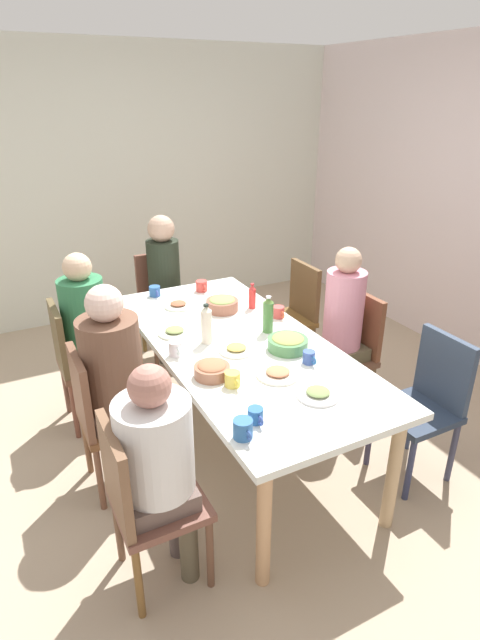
# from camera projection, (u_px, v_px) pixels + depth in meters

# --- Properties ---
(ground_plane) EXTENTS (6.12, 6.12, 0.00)m
(ground_plane) POSITION_uv_depth(u_px,v_px,m) (240.00, 442.00, 3.41)
(ground_plane) COLOR tan
(wall_left) EXTENTS (0.12, 4.88, 2.60)m
(wall_left) POSITION_uv_depth(u_px,v_px,m) (119.00, 186.00, 4.98)
(wall_left) COLOR silver
(wall_left) RESTS_ON ground_plane
(dining_table) EXTENTS (2.18, 0.97, 0.76)m
(dining_table) POSITION_uv_depth(u_px,v_px,m) (240.00, 353.00, 3.13)
(dining_table) COLOR white
(dining_table) RESTS_ON ground_plane
(chair_0) EXTENTS (0.40, 0.40, 0.90)m
(chair_0) POSITION_uv_depth(u_px,v_px,m) (349.00, 348.00, 3.56)
(chair_0) COLOR brown
(chair_0) RESTS_ON ground_plane
(person_0) EXTENTS (0.30, 0.30, 1.25)m
(person_0) POSITION_uv_depth(u_px,v_px,m) (341.00, 322.00, 3.43)
(person_0) COLOR #53453F
(person_0) RESTS_ON ground_plane
(chair_1) EXTENTS (0.40, 0.40, 0.90)m
(chair_1) POSITION_uv_depth(u_px,v_px,m) (427.00, 399.00, 2.97)
(chair_1) COLOR #253144
(chair_1) RESTS_ON ground_plane
(chair_2) EXTENTS (0.40, 0.40, 0.90)m
(chair_2) POSITION_uv_depth(u_px,v_px,m) (142.00, 498.00, 2.25)
(chair_2) COLOR brown
(chair_2) RESTS_ON ground_plane
(person_2) EXTENTS (0.34, 0.34, 1.16)m
(person_2) POSITION_uv_depth(u_px,v_px,m) (158.00, 457.00, 2.21)
(person_2) COLOR #4F4240
(person_2) RESTS_ON ground_plane
(chair_3) EXTENTS (0.40, 0.40, 0.90)m
(chair_3) POSITION_uv_depth(u_px,v_px,m) (293.00, 311.00, 4.15)
(chair_3) COLOR brown
(chair_3) RESTS_ON ground_plane
(chair_4) EXTENTS (0.40, 0.40, 0.90)m
(chair_4) POSITION_uv_depth(u_px,v_px,m) (78.00, 358.00, 3.42)
(chair_4) COLOR brown
(chair_4) RESTS_ON ground_plane
(person_4) EXTENTS (0.30, 0.30, 1.24)m
(person_4) POSITION_uv_depth(u_px,v_px,m) (87.00, 326.00, 3.37)
(person_4) COLOR brown
(person_4) RESTS_ON ground_plane
(chair_5) EXTENTS (0.40, 0.40, 0.90)m
(chair_5) POSITION_uv_depth(u_px,v_px,m) (163.00, 299.00, 4.39)
(chair_5) COLOR brown
(chair_5) RESTS_ON ground_plane
(person_5) EXTENTS (0.30, 0.30, 1.26)m
(person_5) POSITION_uv_depth(u_px,v_px,m) (165.00, 276.00, 4.21)
(person_5) COLOR brown
(person_5) RESTS_ON ground_plane
(chair_6) EXTENTS (0.40, 0.40, 0.90)m
(chair_6) POSITION_uv_depth(u_px,v_px,m) (103.00, 413.00, 2.84)
(chair_6) COLOR brown
(chair_6) RESTS_ON ground_plane
(person_6) EXTENTS (0.33, 0.33, 1.26)m
(person_6) POSITION_uv_depth(u_px,v_px,m) (114.00, 371.00, 2.77)
(person_6) COLOR brown
(person_6) RESTS_ON ground_plane
(plate_0) EXTENTS (0.21, 0.21, 0.04)m
(plate_0) POSITION_uv_depth(u_px,v_px,m) (175.00, 332.00, 3.20)
(plate_0) COLOR white
(plate_0) RESTS_ON dining_table
(plate_1) EXTENTS (0.23, 0.23, 0.04)m
(plate_1) POSITION_uv_depth(u_px,v_px,m) (278.00, 373.00, 2.73)
(plate_1) COLOR white
(plate_1) RESTS_ON dining_table
(plate_2) EXTENTS (0.20, 0.20, 0.04)m
(plate_2) POSITION_uv_depth(u_px,v_px,m) (178.00, 305.00, 3.60)
(plate_2) COLOR white
(plate_2) RESTS_ON dining_table
(plate_3) EXTENTS (0.22, 0.22, 0.04)m
(plate_3) POSITION_uv_depth(u_px,v_px,m) (318.00, 394.00, 2.54)
(plate_3) COLOR white
(plate_3) RESTS_ON dining_table
(plate_4) EXTENTS (0.21, 0.21, 0.04)m
(plate_4) POSITION_uv_depth(u_px,v_px,m) (236.00, 349.00, 2.98)
(plate_4) COLOR white
(plate_4) RESTS_ON dining_table
(bowl_0) EXTENTS (0.24, 0.24, 0.09)m
(bowl_0) POSITION_uv_depth(u_px,v_px,m) (288.00, 343.00, 2.99)
(bowl_0) COLOR #4D874F
(bowl_0) RESTS_ON dining_table
(bowl_1) EXTENTS (0.23, 0.23, 0.10)m
(bowl_1) POSITION_uv_depth(u_px,v_px,m) (222.00, 304.00, 3.52)
(bowl_1) COLOR #9D5D47
(bowl_1) RESTS_ON dining_table
(bowl_2) EXTENTS (0.19, 0.19, 0.08)m
(bowl_2) POSITION_uv_depth(u_px,v_px,m) (212.00, 370.00, 2.71)
(bowl_2) COLOR #9B6148
(bowl_2) RESTS_ON dining_table
(cup_0) EXTENTS (0.12, 0.08, 0.08)m
(cup_0) POSITION_uv_depth(u_px,v_px,m) (279.00, 312.00, 3.42)
(cup_0) COLOR #C54642
(cup_0) RESTS_ON dining_table
(cup_1) EXTENTS (0.12, 0.08, 0.08)m
(cup_1) POSITION_uv_depth(u_px,v_px,m) (155.00, 291.00, 3.78)
(cup_1) COLOR #2D599D
(cup_1) RESTS_ON dining_table
(cup_2) EXTENTS (0.12, 0.09, 0.09)m
(cup_2) POSITION_uv_depth(u_px,v_px,m) (243.00, 429.00, 2.23)
(cup_2) COLOR #2F62A0
(cup_2) RESTS_ON dining_table
(cup_3) EXTENTS (0.12, 0.08, 0.08)m
(cup_3) POSITION_uv_depth(u_px,v_px,m) (233.00, 379.00, 2.62)
(cup_3) COLOR gold
(cup_3) RESTS_ON dining_table
(cup_4) EXTENTS (0.11, 0.07, 0.07)m
(cup_4) POSITION_uv_depth(u_px,v_px,m) (309.00, 357.00, 2.84)
(cup_4) COLOR #3A55A0
(cup_4) RESTS_ON dining_table
(cup_5) EXTENTS (0.11, 0.08, 0.09)m
(cup_5) POSITION_uv_depth(u_px,v_px,m) (176.00, 349.00, 2.93)
(cup_5) COLOR white
(cup_5) RESTS_ON dining_table
(cup_6) EXTENTS (0.12, 0.09, 0.08)m
(cup_6) POSITION_uv_depth(u_px,v_px,m) (202.00, 286.00, 3.87)
(cup_6) COLOR #D1443C
(cup_6) RESTS_ON dining_table
(cup_7) EXTENTS (0.11, 0.07, 0.07)m
(cup_7) POSITION_uv_depth(u_px,v_px,m) (256.00, 415.00, 2.34)
(cup_7) COLOR #285B98
(cup_7) RESTS_ON dining_table
(bottle_0) EXTENTS (0.05, 0.05, 0.18)m
(bottle_0) POSITION_uv_depth(u_px,v_px,m) (252.00, 297.00, 3.55)
(bottle_0) COLOR red
(bottle_0) RESTS_ON dining_table
(bottle_1) EXTENTS (0.07, 0.07, 0.25)m
(bottle_1) POSITION_uv_depth(u_px,v_px,m) (206.00, 325.00, 3.05)
(bottle_1) COLOR beige
(bottle_1) RESTS_ON dining_table
(bottle_2) EXTENTS (0.07, 0.07, 0.24)m
(bottle_2) POSITION_uv_depth(u_px,v_px,m) (268.00, 315.00, 3.19)
(bottle_2) COLOR #46793B
(bottle_2) RESTS_ON dining_table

